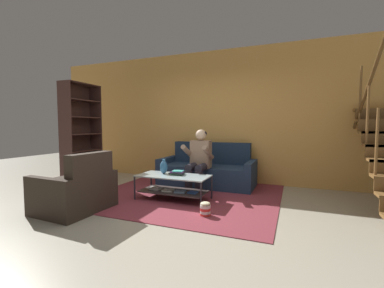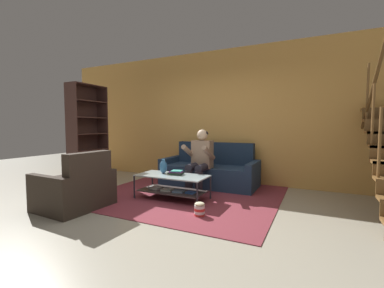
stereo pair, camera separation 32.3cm
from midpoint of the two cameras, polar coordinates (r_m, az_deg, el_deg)
name	(u,v)px [view 2 (the right image)]	position (r m, az deg, el deg)	size (l,w,h in m)	color
ground	(159,213)	(3.79, -4.95, -15.02)	(16.80, 16.80, 0.00)	#A7A18E
back_partition	(219,116)	(5.83, 7.52, 6.09)	(8.40, 0.12, 2.90)	#E1A450
couch	(210,171)	(5.39, 5.75, -6.09)	(1.95, 0.85, 0.88)	#20344E
person_seated_center	(200,158)	(4.86, 3.69, -3.05)	(0.50, 0.58, 1.17)	#29252E
coffee_table	(172,184)	(4.36, -2.36, -8.79)	(1.20, 0.56, 0.41)	#ABC2C3
area_rug	(190,193)	(4.82, 1.53, -10.78)	(3.18, 3.18, 0.01)	maroon
vase	(163,167)	(4.50, -4.34, -5.03)	(0.13, 0.13, 0.25)	#2F628F
book_stack	(176,173)	(4.37, -1.42, -6.37)	(0.24, 0.18, 0.07)	#399456
bookshelf	(86,144)	(6.05, -21.05, 0.03)	(0.35, 0.88, 2.13)	#432925
armchair	(76,189)	(4.21, -22.43, -9.28)	(0.86, 0.98, 0.86)	#342A22
popcorn_tub	(200,209)	(3.62, 4.33, -14.28)	(0.14, 0.14, 0.20)	red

